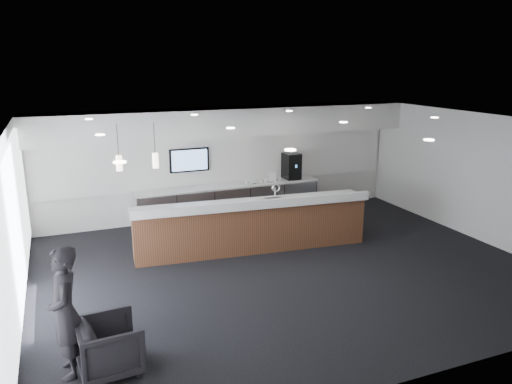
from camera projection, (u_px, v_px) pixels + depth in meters
name	position (u px, v px, depth m)	size (l,w,h in m)	color
ground	(287.00, 268.00, 10.32)	(10.00, 10.00, 0.00)	black
ceiling	(290.00, 123.00, 9.56)	(10.00, 8.00, 0.02)	black
back_wall	(224.00, 162.00, 13.53)	(10.00, 0.02, 3.00)	silver
left_wall	(12.00, 229.00, 8.12)	(0.02, 8.00, 3.00)	silver
right_wall	(480.00, 177.00, 11.76)	(0.02, 8.00, 3.00)	silver
soffit_bulkhead	(229.00, 122.00, 12.83)	(10.00, 0.90, 0.70)	white
alcove_panel	(225.00, 159.00, 13.47)	(9.80, 0.06, 1.40)	white
window_blinds_wall	(14.00, 229.00, 8.14)	(0.04, 7.36, 2.55)	#AFC4D2
back_credenza	(229.00, 202.00, 13.46)	(5.06, 0.66, 0.95)	#96989E
wall_tv	(189.00, 160.00, 13.04)	(1.05, 0.08, 0.62)	black
pendant_left	(159.00, 163.00, 9.59)	(0.12, 0.12, 0.30)	#FFEBC6
pendant_right	(121.00, 166.00, 9.34)	(0.12, 0.12, 0.30)	#FFEBC6
ceiling_can_lights	(290.00, 125.00, 9.57)	(7.00, 5.00, 0.02)	white
service_counter	(252.00, 225.00, 11.24)	(5.38, 1.35, 1.49)	#4A2B18
coffee_machine	(291.00, 166.00, 13.96)	(0.43, 0.55, 0.72)	black
info_sign_left	(253.00, 180.00, 13.43)	(0.16, 0.02, 0.22)	white
info_sign_right	(272.00, 177.00, 13.64)	(0.19, 0.02, 0.26)	white
armchair	(110.00, 346.00, 6.82)	(0.82, 0.84, 0.76)	black
lounge_guest	(65.00, 312.00, 6.64)	(0.67, 0.44, 1.84)	black
cup_0	(279.00, 179.00, 13.77)	(0.10, 0.10, 0.10)	white
cup_1	(275.00, 180.00, 13.72)	(0.10, 0.10, 0.10)	white
cup_2	(270.00, 180.00, 13.67)	(0.10, 0.10, 0.10)	white
cup_3	(265.00, 180.00, 13.62)	(0.10, 0.10, 0.10)	white
cup_4	(261.00, 181.00, 13.57)	(0.10, 0.10, 0.10)	white
cup_5	(256.00, 181.00, 13.52)	(0.10, 0.10, 0.10)	white
cup_6	(251.00, 182.00, 13.47)	(0.10, 0.10, 0.10)	white
cup_7	(246.00, 182.00, 13.42)	(0.10, 0.10, 0.10)	white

